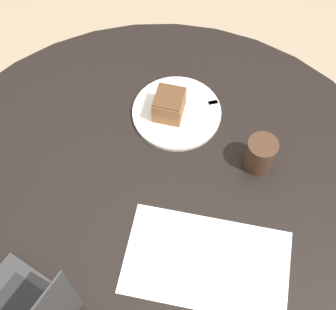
{
  "coord_description": "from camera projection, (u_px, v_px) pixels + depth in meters",
  "views": [
    {
      "loc": [
        0.14,
        -0.41,
        1.76
      ],
      "look_at": [
        -0.02,
        0.15,
        0.76
      ],
      "focal_mm": 50.0,
      "sensor_mm": 36.0,
      "label": 1
    }
  ],
  "objects": [
    {
      "name": "ground_plane",
      "position": [
        162.0,
        293.0,
        1.74
      ],
      "size": [
        12.0,
        12.0,
        0.0
      ],
      "primitive_type": "plane",
      "color": "gray"
    },
    {
      "name": "dining_table",
      "position": [
        159.0,
        233.0,
        1.2
      ],
      "size": [
        1.3,
        1.3,
        0.72
      ],
      "color": "black",
      "rests_on": "ground_plane"
    },
    {
      "name": "paper_document",
      "position": [
        207.0,
        262.0,
        1.06
      ],
      "size": [
        0.39,
        0.24,
        0.0
      ],
      "rotation": [
        0.0,
        0.0,
        0.07
      ],
      "color": "white",
      "rests_on": "dining_table"
    },
    {
      "name": "plate",
      "position": [
        177.0,
        112.0,
        1.27
      ],
      "size": [
        0.24,
        0.24,
        0.01
      ],
      "color": "silver",
      "rests_on": "dining_table"
    },
    {
      "name": "cake_slice",
      "position": [
        169.0,
        105.0,
        1.23
      ],
      "size": [
        0.08,
        0.09,
        0.07
      ],
      "rotation": [
        0.0,
        0.0,
        0.04
      ],
      "color": "brown",
      "rests_on": "plate"
    },
    {
      "name": "fork",
      "position": [
        194.0,
        106.0,
        1.27
      ],
      "size": [
        0.16,
        0.1,
        0.0
      ],
      "rotation": [
        0.0,
        0.0,
        6.77
      ],
      "color": "silver",
      "rests_on": "plate"
    },
    {
      "name": "coffee_glass",
      "position": [
        260.0,
        154.0,
        1.15
      ],
      "size": [
        0.08,
        0.08,
        0.09
      ],
      "color": "#3D2619",
      "rests_on": "dining_table"
    }
  ]
}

